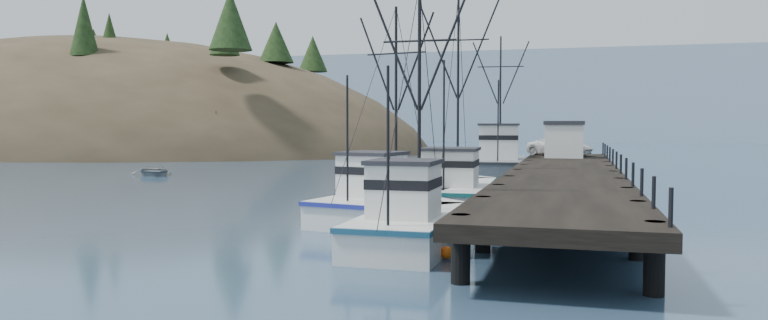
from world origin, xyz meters
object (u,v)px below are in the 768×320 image
trawler_far (455,191)px  motorboat (154,175)px  pier (564,176)px  work_vessel (499,165)px  trawler_mid (387,202)px  trawler_near (413,223)px  pickup_truck (560,147)px  pier_shed (564,139)px

trawler_far → motorboat: size_ratio=2.45×
pier → work_vessel: bearing=108.2°
trawler_mid → work_vessel: work_vessel is taller
trawler_near → pier: bearing=69.5°
work_vessel → pickup_truck: (4.67, 1.94, 1.50)m
pier → pickup_truck: bearing=91.9°
trawler_far → work_vessel: trawler_far is taller
trawler_far → pickup_truck: 20.07m
pier → pickup_truck: 17.99m
trawler_far → motorboat: 33.15m
pier → motorboat: 38.09m
trawler_far → pickup_truck: size_ratio=2.36×
trawler_near → work_vessel: work_vessel is taller
pier → motorboat: bearing=159.0°
work_vessel → pier_shed: bearing=-14.1°
work_vessel → motorboat: work_vessel is taller
trawler_near → work_vessel: 30.28m
pier_shed → pickup_truck: size_ratio=0.61×
pier_shed → pickup_truck: bearing=96.4°
trawler_near → trawler_far: 12.98m
trawler_mid → motorboat: bearing=142.0°
trawler_near → trawler_mid: bearing=113.4°
work_vessel → pickup_truck: work_vessel is taller
pickup_truck → motorboat: size_ratio=1.04×
work_vessel → pier_shed: size_ratio=4.45×
motorboat → pier_shed: bearing=-40.4°
work_vessel → motorboat: size_ratio=2.81×
trawler_far → motorboat: (-29.58, 14.95, -0.82)m
trawler_near → work_vessel: bearing=89.9°
work_vessel → pier_shed: (5.03, -1.26, 2.19)m
work_vessel → motorboat: bearing=-175.6°
pier → motorboat: (-35.52, 13.65, -1.69)m
trawler_mid → motorboat: 34.77m
trawler_mid → pickup_truck: 26.86m
trawler_far → motorboat: trawler_far is taller
pickup_truck → motorboat: bearing=121.7°
trawler_mid → motorboat: size_ratio=2.11×
pier → work_vessel: work_vessel is taller
trawler_near → pickup_truck: size_ratio=1.96×
trawler_mid → trawler_far: trawler_far is taller
pickup_truck → work_vessel: bearing=137.3°
trawler_mid → pier_shed: bearing=70.7°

